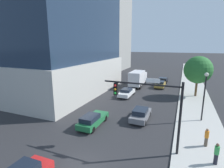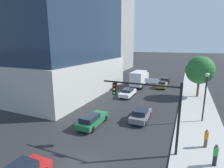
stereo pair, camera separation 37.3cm
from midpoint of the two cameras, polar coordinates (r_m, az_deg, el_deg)
sidewalk at (r=30.71m, az=25.95°, el=-5.40°), size 4.86×120.00×0.15m
construction_building at (r=66.98m, az=-0.04°, el=20.70°), size 16.13×14.99×41.08m
traffic_light_pole at (r=14.82m, az=12.61°, el=-5.35°), size 6.54×0.48×6.14m
street_lamp at (r=22.63m, az=28.42°, el=-1.73°), size 0.44×0.44×5.71m
street_tree at (r=33.12m, az=26.81°, el=4.03°), size 4.62×4.62×6.89m
car_gold at (r=38.56m, az=16.06°, el=-0.13°), size 1.87×4.27×1.40m
car_black at (r=43.79m, az=16.99°, el=1.25°), size 1.94×4.10×1.30m
car_white at (r=31.08m, az=5.43°, el=-2.72°), size 1.83×4.73×1.37m
car_gray at (r=21.73m, az=9.73°, el=-9.67°), size 1.82×4.19×1.47m
car_green at (r=20.20m, az=-5.83°, el=-11.40°), size 1.76×4.64×1.41m
box_truck at (r=38.20m, az=9.13°, el=1.92°), size 2.36×7.39×3.40m
pedestrian_green_shirt at (r=15.96m, az=31.05°, el=-19.01°), size 0.34×0.34×1.70m
pedestrian_orange_shirt at (r=18.03m, az=28.68°, el=-15.10°), size 0.34×0.34×1.66m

